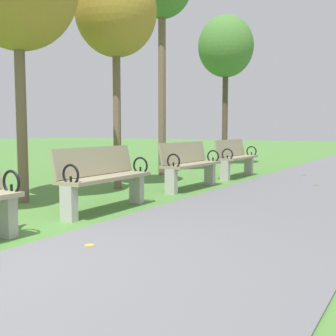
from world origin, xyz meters
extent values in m
cube|color=#A8A59E|center=(-0.44, 0.66, 0.23)|extent=(0.20, 0.12, 0.45)
torus|color=black|center=(-0.38, 0.68, 0.59)|extent=(0.27, 0.03, 0.27)
cylinder|color=black|center=(-0.38, 0.68, 0.51)|extent=(0.03, 0.03, 0.12)
cube|color=gray|center=(-0.45, 2.31, 0.47)|extent=(0.46, 1.61, 0.05)
cube|color=gray|center=(-0.64, 2.31, 0.70)|extent=(0.15, 1.60, 0.40)
cube|color=#A8A59E|center=(-0.44, 1.57, 0.23)|extent=(0.20, 0.12, 0.45)
cube|color=#A8A59E|center=(-0.46, 3.05, 0.23)|extent=(0.20, 0.12, 0.45)
torus|color=black|center=(-0.38, 1.55, 0.59)|extent=(0.27, 0.03, 0.27)
cylinder|color=black|center=(-0.38, 1.55, 0.51)|extent=(0.03, 0.03, 0.12)
torus|color=black|center=(-0.40, 3.07, 0.59)|extent=(0.27, 0.03, 0.27)
cylinder|color=black|center=(-0.40, 3.07, 0.51)|extent=(0.03, 0.03, 0.12)
cube|color=gray|center=(-0.45, 4.86, 0.47)|extent=(0.49, 1.61, 0.05)
cube|color=gray|center=(-0.64, 4.87, 0.70)|extent=(0.17, 1.60, 0.40)
cube|color=#A8A59E|center=(-0.47, 4.12, 0.23)|extent=(0.20, 0.13, 0.45)
cube|color=#A8A59E|center=(-0.43, 5.60, 0.23)|extent=(0.20, 0.13, 0.45)
torus|color=black|center=(-0.41, 4.10, 0.59)|extent=(0.27, 0.04, 0.27)
cylinder|color=black|center=(-0.41, 4.10, 0.51)|extent=(0.03, 0.03, 0.12)
torus|color=black|center=(-0.37, 5.62, 0.59)|extent=(0.27, 0.04, 0.27)
cylinder|color=black|center=(-0.37, 5.62, 0.51)|extent=(0.03, 0.03, 0.12)
cube|color=gray|center=(-0.45, 7.18, 0.47)|extent=(0.45, 1.60, 0.05)
cube|color=gray|center=(-0.64, 7.18, 0.70)|extent=(0.13, 1.60, 0.40)
cube|color=#A8A59E|center=(-0.45, 6.44, 0.23)|extent=(0.20, 0.12, 0.45)
cube|color=#A8A59E|center=(-0.45, 7.92, 0.23)|extent=(0.20, 0.12, 0.45)
torus|color=black|center=(-0.39, 6.42, 0.59)|extent=(0.27, 0.03, 0.27)
cylinder|color=black|center=(-0.39, 6.42, 0.51)|extent=(0.03, 0.03, 0.12)
torus|color=black|center=(-0.39, 7.94, 0.59)|extent=(0.27, 0.03, 0.27)
cylinder|color=black|center=(-0.39, 7.94, 0.51)|extent=(0.03, 0.03, 0.12)
cylinder|color=brown|center=(-2.02, 2.20, 1.35)|extent=(0.16, 0.16, 2.71)
cylinder|color=brown|center=(-1.71, 4.17, 1.40)|extent=(0.15, 0.15, 2.81)
ellipsoid|color=olive|center=(-1.71, 4.17, 3.34)|extent=(1.53, 1.53, 1.68)
cylinder|color=brown|center=(-2.31, 6.75, 2.08)|extent=(0.19, 0.19, 4.15)
cylinder|color=#4C3D2D|center=(-2.01, 9.98, 1.54)|extent=(0.17, 0.17, 3.09)
ellipsoid|color=#477A33|center=(-2.01, 9.98, 3.68)|extent=(1.70, 1.70, 1.87)
cylinder|color=brown|center=(1.51, 6.49, 0.02)|extent=(0.15, 0.15, 0.00)
cylinder|color=#BC842D|center=(-1.78, 9.40, 0.00)|extent=(0.14, 0.14, 0.00)
cylinder|color=brown|center=(-2.24, 5.44, 0.00)|extent=(0.12, 0.12, 0.00)
cylinder|color=gold|center=(0.57, 0.82, 0.02)|extent=(0.12, 0.12, 0.00)
cylinder|color=#93511E|center=(0.83, 8.27, 0.02)|extent=(0.12, 0.12, 0.00)
cylinder|color=gold|center=(-0.49, 6.31, 0.00)|extent=(0.08, 0.08, 0.00)
camera|label=1|loc=(3.29, -2.19, 1.15)|focal=44.83mm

